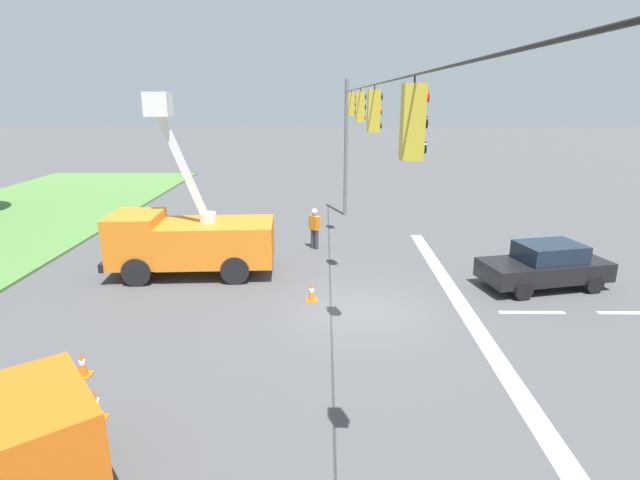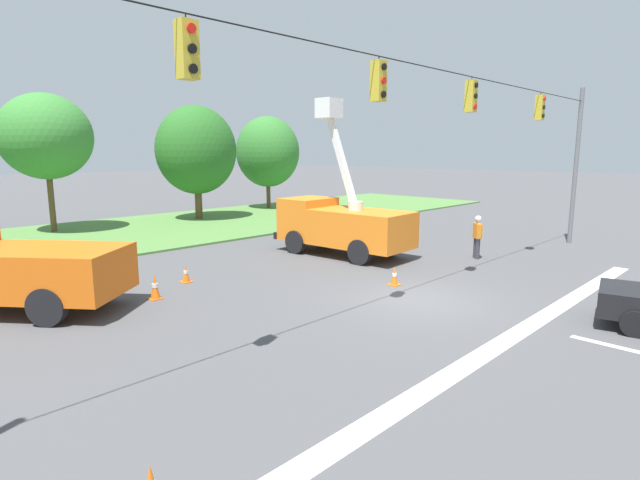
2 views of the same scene
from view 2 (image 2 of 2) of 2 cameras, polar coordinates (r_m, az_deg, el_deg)
ground_plane at (r=15.14m, az=11.35°, el=-6.75°), size 200.00×200.00×0.00m
grass_verge at (r=28.83m, az=-20.29°, el=0.92°), size 56.00×12.00×0.10m
lane_markings at (r=13.37m, az=28.76°, el=-10.11°), size 17.60×15.25×0.01m
signal_gantry at (r=14.58m, az=12.17°, el=10.83°), size 26.20×0.33×7.20m
tree_centre at (r=30.09m, az=-28.88°, el=10.30°), size 4.61×4.94×7.31m
tree_east at (r=32.56m, az=-13.95°, el=9.92°), size 5.10×4.64×7.14m
tree_far_east at (r=38.08m, az=-6.00°, el=9.99°), size 4.65×4.83×6.91m
utility_truck_bucket_lift at (r=21.04m, az=2.46°, el=2.07°), size 2.71×6.09×6.49m
utility_truck_support_near at (r=16.09m, az=-32.10°, el=-2.84°), size 5.67×6.24×2.17m
road_worker at (r=21.30m, az=17.54°, el=0.62°), size 0.46×0.52×1.77m
traffic_cone_foreground_left at (r=15.65m, az=-18.34°, el=-5.15°), size 0.36×0.36×0.73m
traffic_cone_mid_right at (r=17.36m, az=-15.08°, el=-3.75°), size 0.36×0.36×0.61m
traffic_cone_lane_edge_b at (r=16.58m, az=8.51°, el=-4.14°), size 0.36×0.36×0.61m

